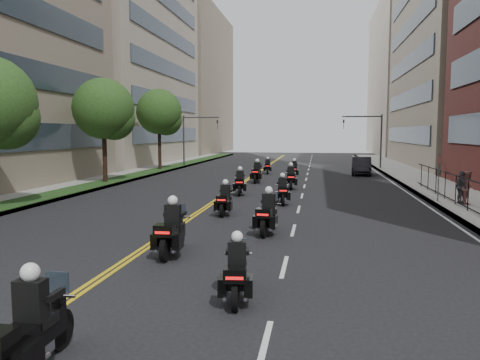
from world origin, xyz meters
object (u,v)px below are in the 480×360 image
Objects in this scene: motorcycle_5 at (282,192)px; pedestrian_c at (461,187)px; motorcycle_1 at (237,273)px; motorcycle_4 at (225,201)px; motorcycle_3 at (268,215)px; motorcycle_9 at (294,170)px; motorcycle_10 at (268,167)px; motorcycle_0 at (27,333)px; motorcycle_8 at (257,173)px; pedestrian_b at (468,187)px; motorcycle_6 at (240,184)px; motorcycle_7 at (291,178)px; parked_sedan at (362,166)px; motorcycle_2 at (172,232)px.

motorcycle_5 is 9.11m from pedestrian_c.
motorcycle_1 is 11.01m from motorcycle_4.
motorcycle_3 is 1.09× the size of motorcycle_9.
pedestrian_c is at bearing -2.01° from motorcycle_5.
motorcycle_1 is at bearing -90.23° from motorcycle_10.
motorcycle_10 is at bearing 88.19° from motorcycle_1.
motorcycle_1 is 1.02× the size of motorcycle_10.
motorcycle_4 is at bearing 88.51° from motorcycle_0.
motorcycle_8 is 1.44× the size of pedestrian_b.
motorcycle_6 is 4.54m from motorcycle_7.
pedestrian_c is (9.02, -6.08, 0.29)m from motorcycle_7.
motorcycle_4 is at bearing 102.55° from pedestrian_c.
parked_sedan is at bearing 82.41° from motorcycle_3.
motorcycle_3 is at bearing -80.28° from motorcycle_8.
pedestrian_c is at bearing 42.50° from motorcycle_2.
motorcycle_10 is 20.94m from pedestrian_c.
motorcycle_1 is 0.89× the size of motorcycle_7.
motorcycle_6 is at bearing -90.09° from motorcycle_8.
motorcycle_9 is at bearing 86.84° from motorcycle_7.
pedestrian_b is at bearing -55.91° from motorcycle_9.
motorcycle_5 is at bearing 56.25° from motorcycle_4.
motorcycle_5 is at bearing 97.85° from pedestrian_b.
motorcycle_1 is 24.83m from motorcycle_8.
motorcycle_0 is at bearing -94.88° from motorcycle_10.
motorcycle_3 is at bearing -58.13° from motorcycle_4.
pedestrian_b is at bearing -73.47° from parked_sedan.
parked_sedan is 2.81× the size of pedestrian_b.
motorcycle_1 is 0.88× the size of motorcycle_3.
motorcycle_2 is at bearing -88.72° from motorcycle_8.
motorcycle_8 reaches higher than motorcycle_7.
motorcycle_1 is 32.57m from motorcycle_10.
motorcycle_3 reaches higher than motorcycle_9.
pedestrian_c reaches higher than motorcycle_4.
motorcycle_7 is at bearing 79.12° from motorcycle_2.
pedestrian_b is at bearing -60.43° from motorcycle_10.
motorcycle_10 is 0.44× the size of parked_sedan.
motorcycle_0 is at bearing -91.80° from motorcycle_4.
motorcycle_2 is at bearing -102.87° from motorcycle_7.
motorcycle_9 is at bearing 81.92° from motorcycle_4.
motorcycle_2 is 1.47× the size of pedestrian_b.
motorcycle_9 is (-0.15, 28.80, 0.02)m from motorcycle_1.
motorcycle_2 is 1.49× the size of pedestrian_c.
motorcycle_1 is 14.41m from motorcycle_5.
motorcycle_7 is 11.18m from pedestrian_b.
pedestrian_b is at bearing -2.93° from motorcycle_5.
motorcycle_4 is at bearing -87.64° from motorcycle_8.
motorcycle_6 is 1.06× the size of motorcycle_9.
pedestrian_c is at bearing 57.77° from motorcycle_0.
motorcycle_0 is 4.62m from motorcycle_1.
motorcycle_5 is at bearing -102.03° from parked_sedan.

